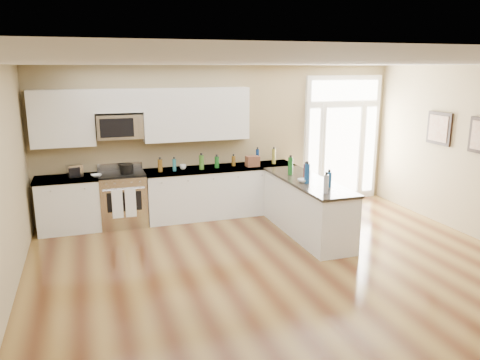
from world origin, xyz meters
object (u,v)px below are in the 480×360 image
object	(u,v)px
peninsula_cabinet	(307,209)
stockpot	(127,168)
kitchen_range	(123,199)
toaster_oven	(75,171)

from	to	relation	value
peninsula_cabinet	stockpot	size ratio (longest dim) A/B	10.14
peninsula_cabinet	kitchen_range	xyz separation A→B (m)	(-2.90, 1.45, 0.04)
kitchen_range	toaster_oven	world-z (taller)	toaster_oven
peninsula_cabinet	toaster_oven	distance (m)	4.00
stockpot	toaster_oven	size ratio (longest dim) A/B	0.95
peninsula_cabinet	stockpot	world-z (taller)	stockpot
peninsula_cabinet	stockpot	distance (m)	3.20
stockpot	toaster_oven	world-z (taller)	toaster_oven
peninsula_cabinet	toaster_oven	size ratio (longest dim) A/B	9.66
stockpot	toaster_oven	distance (m)	0.86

